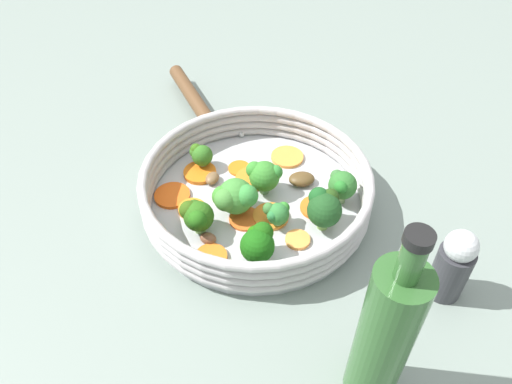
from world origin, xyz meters
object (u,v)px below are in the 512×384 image
(carrot_slice_9, at_px, (232,197))
(broccoli_floret_7, at_px, (258,242))
(carrot_slice_1, at_px, (211,257))
(carrot_slice_4, at_px, (245,219))
(carrot_slice_6, at_px, (242,168))
(mushroom_piece_1, at_px, (212,178))
(broccoli_floret_6, at_px, (197,215))
(salt_shaker, at_px, (453,265))
(broccoli_floret_4, at_px, (264,175))
(mushroom_piece_0, at_px, (302,179))
(skillet, at_px, (256,203))
(carrot_slice_2, at_px, (271,216))
(carrot_slice_8, at_px, (287,157))
(broccoli_floret_1, at_px, (234,197))
(broccoli_floret_5, at_px, (201,155))
(carrot_slice_3, at_px, (255,246))
(carrot_slice_10, at_px, (252,179))
(broccoli_floret_3, at_px, (277,213))
(broccoli_floret_0, at_px, (342,185))
(carrot_slice_0, at_px, (298,240))
(carrot_slice_12, at_px, (200,173))
(mushroom_piece_2, at_px, (208,238))
(broccoli_floret_2, at_px, (324,207))
(carrot_slice_11, at_px, (172,195))
(carrot_slice_7, at_px, (192,209))
(oil_bottle, at_px, (385,336))

(carrot_slice_9, bearing_deg, broccoli_floret_7, 88.05)
(carrot_slice_1, relative_size, carrot_slice_4, 0.93)
(carrot_slice_6, distance_m, mushroom_piece_1, 0.05)
(broccoli_floret_6, height_order, salt_shaker, salt_shaker)
(broccoli_floret_4, bearing_deg, mushroom_piece_0, 176.35)
(broccoli_floret_4, bearing_deg, carrot_slice_9, -4.01)
(skillet, bearing_deg, broccoli_floret_4, -142.98)
(carrot_slice_2, distance_m, carrot_slice_9, 0.06)
(mushroom_piece_1, bearing_deg, carrot_slice_8, -175.66)
(broccoli_floret_1, xyz_separation_m, broccoli_floret_5, (0.01, -0.10, -0.01))
(carrot_slice_3, height_order, carrot_slice_10, same)
(broccoli_floret_3, bearing_deg, broccoli_floret_7, 43.92)
(broccoli_floret_0, height_order, mushroom_piece_0, broccoli_floret_0)
(skillet, relative_size, broccoli_floret_4, 5.89)
(carrot_slice_0, distance_m, carrot_slice_10, 0.12)
(carrot_slice_2, height_order, broccoli_floret_0, broccoli_floret_0)
(carrot_slice_12, distance_m, mushroom_piece_2, 0.12)
(carrot_slice_8, relative_size, mushroom_piece_1, 1.97)
(broccoli_floret_2, distance_m, mushroom_piece_2, 0.15)
(carrot_slice_12, xyz_separation_m, salt_shaker, (-0.21, 0.28, 0.03))
(carrot_slice_10, relative_size, mushroom_piece_0, 1.33)
(carrot_slice_4, height_order, mushroom_piece_0, mushroom_piece_0)
(carrot_slice_6, distance_m, broccoli_floret_1, 0.09)
(skillet, xyz_separation_m, carrot_slice_1, (0.08, 0.07, 0.01))
(carrot_slice_2, relative_size, broccoli_floret_2, 0.88)
(carrot_slice_0, xyz_separation_m, carrot_slice_12, (0.08, -0.16, 0.00))
(carrot_slice_10, bearing_deg, mushroom_piece_2, 43.46)
(carrot_slice_11, distance_m, broccoli_floret_6, 0.08)
(broccoli_floret_2, height_order, mushroom_piece_1, broccoli_floret_2)
(carrot_slice_2, relative_size, carrot_slice_4, 1.11)
(carrot_slice_11, height_order, broccoli_floret_3, broccoli_floret_3)
(carrot_slice_1, relative_size, carrot_slice_8, 0.82)
(broccoli_floret_0, xyz_separation_m, broccoli_floret_5, (0.15, -0.13, -0.01))
(broccoli_floret_3, distance_m, broccoli_floret_4, 0.06)
(skillet, height_order, carrot_slice_3, carrot_slice_3)
(broccoli_floret_0, relative_size, broccoli_floret_5, 1.30)
(carrot_slice_3, distance_m, carrot_slice_11, 0.14)
(carrot_slice_12, bearing_deg, carrot_slice_7, 65.44)
(carrot_slice_6, relative_size, carrot_slice_12, 0.69)
(carrot_slice_1, bearing_deg, mushroom_piece_2, -99.64)
(carrot_slice_11, relative_size, broccoli_floret_1, 0.87)
(carrot_slice_1, relative_size, carrot_slice_11, 0.80)
(skillet, distance_m, broccoli_floret_0, 0.12)
(carrot_slice_4, distance_m, oil_bottle, 0.26)
(carrot_slice_4, bearing_deg, carrot_slice_1, 37.03)
(carrot_slice_12, xyz_separation_m, broccoli_floret_0, (-0.16, 0.12, 0.03))
(mushroom_piece_1, bearing_deg, broccoli_floret_0, 146.68)
(carrot_slice_0, height_order, carrot_slice_8, same)
(carrot_slice_2, height_order, broccoli_floret_3, broccoli_floret_3)
(carrot_slice_9, relative_size, broccoli_floret_7, 0.92)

